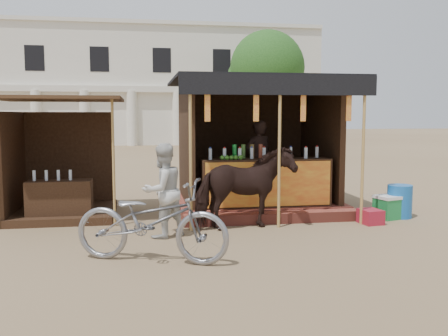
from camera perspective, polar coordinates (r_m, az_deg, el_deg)
ground at (r=7.52m, az=2.04°, el=-9.66°), size 120.00×120.00×0.00m
main_stall at (r=10.78m, az=3.73°, el=0.69°), size 3.60×3.61×2.78m
secondary_stall at (r=10.54m, az=-18.79°, el=-0.71°), size 2.40×2.40×2.38m
cow at (r=8.88m, az=2.37°, el=-2.31°), size 1.90×1.18×1.49m
motorbike at (r=7.02m, az=-8.28°, el=-5.99°), size 2.34×1.52×1.16m
bystander at (r=8.37m, az=-7.02°, el=-2.57°), size 0.97×0.92×1.57m
blue_barrel at (r=10.55m, az=19.43°, el=-3.60°), size 0.53×0.53×0.65m
red_crate at (r=9.81m, az=16.39°, el=-5.35°), size 0.41×0.47×0.27m
cooler at (r=10.44m, az=18.61°, el=-4.20°), size 0.74×0.60×0.46m
background_building at (r=37.09m, az=-10.44°, el=9.02°), size 26.00×7.45×8.18m
tree at (r=30.23m, az=4.54°, el=11.02°), size 4.50×4.40×7.00m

